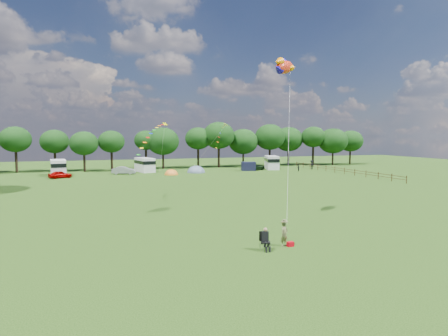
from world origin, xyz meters
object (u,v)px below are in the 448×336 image
object	(u,v)px
walker_a	(298,168)
tent_greyblue	(196,172)
campervan_b	(58,167)
walker_b	(312,165)
kite_flyer	(284,234)
fish_kite	(283,67)
tent_orange	(171,175)
car_a	(60,175)
campervan_d	(272,162)
car_b	(124,170)
camp_chair	(265,237)
campervan_c	(145,164)
car_d	(254,167)

from	to	relation	value
walker_a	tent_greyblue	bearing A→B (deg)	-53.97
campervan_b	walker_b	distance (m)	50.16
kite_flyer	fish_kite	distance (m)	14.94
tent_orange	kite_flyer	world-z (taller)	kite_flyer
tent_orange	walker_a	xyz separation A→B (m)	(25.59, -0.91, 0.71)
car_a	walker_b	world-z (taller)	walker_b
campervan_d	walker_b	xyz separation A→B (m)	(7.92, -3.12, -0.54)
tent_greyblue	walker_b	size ratio (longest dim) A/B	1.99
car_a	car_b	size ratio (longest dim) A/B	0.93
car_a	walker_b	bearing A→B (deg)	-109.20
camp_chair	walker_b	world-z (taller)	walker_b
campervan_c	camp_chair	world-z (taller)	campervan_c
car_b	car_d	distance (m)	26.42
kite_flyer	campervan_b	bearing A→B (deg)	85.33
tent_orange	camp_chair	distance (m)	46.99
kite_flyer	walker_a	xyz separation A→B (m)	(26.72, 45.56, -0.06)
car_d	tent_greyblue	bearing A→B (deg)	80.40
fish_kite	tent_orange	bearing A→B (deg)	56.14
tent_orange	walker_b	xyz separation A→B (m)	(30.61, 2.12, 0.96)
campervan_c	campervan_d	distance (m)	26.74
walker_b	campervan_b	bearing A→B (deg)	-21.37
kite_flyer	camp_chair	size ratio (longest dim) A/B	1.10
campervan_d	fish_kite	size ratio (longest dim) A/B	2.06
tent_greyblue	walker_b	world-z (taller)	walker_b
campervan_c	campervan_d	world-z (taller)	campervan_d
car_a	kite_flyer	bearing A→B (deg)	179.50
tent_orange	walker_b	world-z (taller)	walker_b
campervan_b	camp_chair	distance (m)	54.40
walker_a	kite_flyer	bearing A→B (deg)	16.01
car_a	campervan_b	bearing A→B (deg)	-12.12
kite_flyer	camp_chair	bearing A→B (deg)	171.44
car_b	tent_greyblue	size ratio (longest dim) A/B	1.03
car_a	walker_b	xyz separation A→B (m)	(49.39, 1.64, 0.35)
tent_greyblue	walker_a	xyz separation A→B (m)	(20.23, -3.70, 0.71)
car_d	kite_flyer	bearing A→B (deg)	143.34
car_b	walker_a	size ratio (longest dim) A/B	2.76
car_b	walker_a	distance (m)	34.12
car_a	car_d	size ratio (longest dim) A/B	0.78
car_d	car_a	bearing A→B (deg)	79.98
campervan_d	walker_a	world-z (taller)	campervan_d
car_a	kite_flyer	size ratio (longest dim) A/B	2.37
tent_greyblue	walker_a	world-z (taller)	walker_a
car_a	walker_b	distance (m)	49.42
campervan_c	campervan_b	bearing A→B (deg)	85.76
car_b	campervan_d	size ratio (longest dim) A/B	0.65
car_a	tent_greyblue	distance (m)	24.25
tent_orange	walker_a	bearing A→B (deg)	-2.04
tent_orange	walker_b	distance (m)	30.70
car_a	camp_chair	xyz separation A→B (m)	(16.10, -47.38, 0.24)
car_b	kite_flyer	world-z (taller)	kite_flyer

